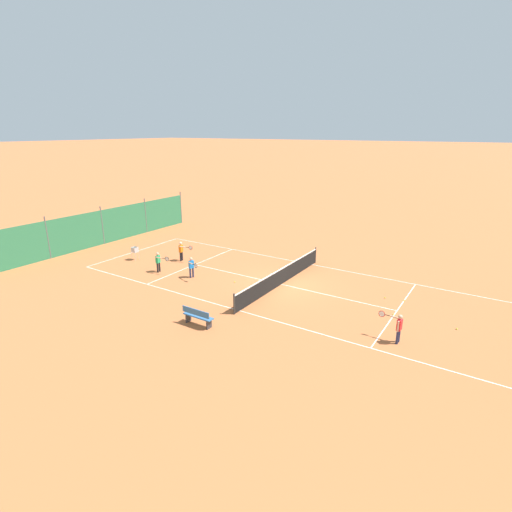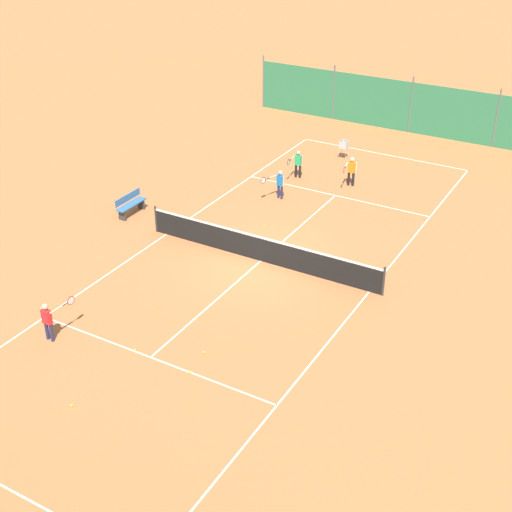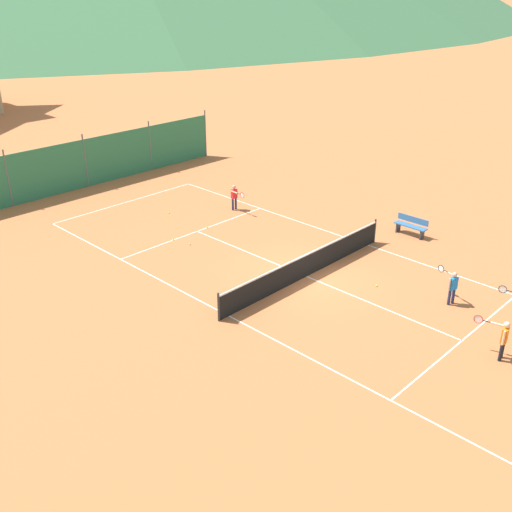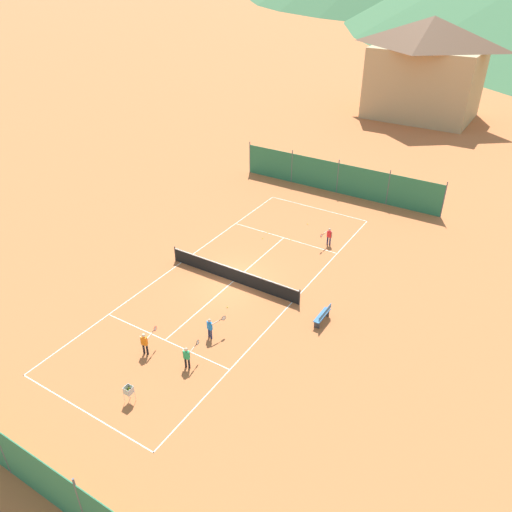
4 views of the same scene
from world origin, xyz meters
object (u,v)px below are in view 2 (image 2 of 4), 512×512
object	(u,v)px
player_near_service	(279,182)
tennis_ball_service_box	(135,350)
tennis_ball_alley_right	(264,226)
courtside_bench	(130,204)
player_far_baseline	(48,318)
tennis_ball_by_net_right	(190,372)
player_near_baseline	(351,170)
ball_hopper	(344,145)
tennis_net	(261,248)
player_far_service	(298,162)
tennis_ball_far_corner	(204,352)
tennis_ball_near_corner	(72,405)

from	to	relation	value
player_near_service	tennis_ball_service_box	distance (m)	11.43
tennis_ball_alley_right	courtside_bench	bearing A→B (deg)	18.11
player_far_baseline	tennis_ball_by_net_right	distance (m)	4.58
player_near_service	player_near_baseline	distance (m)	3.39
tennis_ball_by_net_right	player_far_baseline	bearing A→B (deg)	9.31
player_far_baseline	tennis_ball_by_net_right	size ratio (longest dim) A/B	19.18
courtside_bench	player_near_baseline	bearing A→B (deg)	-133.04
ball_hopper	tennis_ball_by_net_right	bearing A→B (deg)	99.37
player_near_service	tennis_ball_service_box	size ratio (longest dim) A/B	18.90
tennis_net	tennis_ball_service_box	bearing A→B (deg)	84.83
tennis_net	tennis_ball_by_net_right	world-z (taller)	tennis_net
player_far_service	tennis_ball_alley_right	distance (m)	5.07
player_far_service	tennis_ball_far_corner	world-z (taller)	player_far_service
tennis_net	player_far_baseline	size ratio (longest dim) A/B	7.25
player_near_baseline	courtside_bench	size ratio (longest dim) A/B	0.87
player_far_service	courtside_bench	world-z (taller)	player_far_service
tennis_ball_near_corner	courtside_bench	distance (m)	11.40
tennis_ball_far_corner	tennis_ball_service_box	world-z (taller)	same
player_far_baseline	tennis_ball_service_box	distance (m)	2.71
player_near_service	player_near_baseline	bearing A→B (deg)	-127.32
player_far_service	tennis_ball_by_net_right	bearing A→B (deg)	104.88
tennis_net	courtside_bench	bearing A→B (deg)	-6.35
player_near_service	ball_hopper	xyz separation A→B (m)	(-0.53, -5.46, -0.07)
tennis_ball_near_corner	courtside_bench	bearing A→B (deg)	-59.26
courtside_bench	tennis_net	bearing A→B (deg)	173.65
tennis_ball_near_corner	player_far_baseline	bearing A→B (deg)	-37.21
player_far_service	tennis_ball_by_net_right	world-z (taller)	player_far_service
tennis_net	player_near_baseline	distance (m)	7.65
player_near_service	player_near_baseline	world-z (taller)	player_near_baseline
player_far_baseline	player_far_service	world-z (taller)	player_far_baseline
player_far_baseline	tennis_ball_service_box	size ratio (longest dim) A/B	19.18
player_far_baseline	courtside_bench	distance (m)	8.50
player_near_baseline	ball_hopper	bearing A→B (deg)	-61.07
player_near_service	tennis_ball_far_corner	size ratio (longest dim) A/B	18.90
tennis_ball_near_corner	tennis_ball_by_net_right	bearing A→B (deg)	-125.41
tennis_ball_service_box	courtside_bench	bearing A→B (deg)	-50.84
player_far_baseline	player_near_baseline	xyz separation A→B (m)	(-3.22, -14.79, 0.02)
player_far_service	tennis_ball_service_box	xyz separation A→B (m)	(-1.69, 13.68, -0.70)
player_near_service	tennis_ball_alley_right	xyz separation A→B (m)	(-0.73, 2.56, -0.69)
tennis_net	tennis_ball_by_net_right	size ratio (longest dim) A/B	139.09
tennis_ball_near_corner	tennis_ball_service_box	xyz separation A→B (m)	(0.06, -2.71, 0.00)
player_near_baseline	tennis_ball_service_box	world-z (taller)	player_near_baseline
player_far_baseline	player_far_service	size ratio (longest dim) A/B	1.01
player_near_baseline	tennis_ball_by_net_right	size ratio (longest dim) A/B	19.71
player_far_baseline	player_near_service	world-z (taller)	player_far_baseline
player_near_baseline	tennis_ball_far_corner	size ratio (longest dim) A/B	19.71
tennis_ball_alley_right	ball_hopper	xyz separation A→B (m)	(0.20, -8.02, 0.63)
tennis_ball_service_box	tennis_ball_near_corner	bearing A→B (deg)	91.18
tennis_ball_alley_right	ball_hopper	bearing A→B (deg)	-88.55
player_far_baseline	tennis_ball_alley_right	world-z (taller)	player_far_baseline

